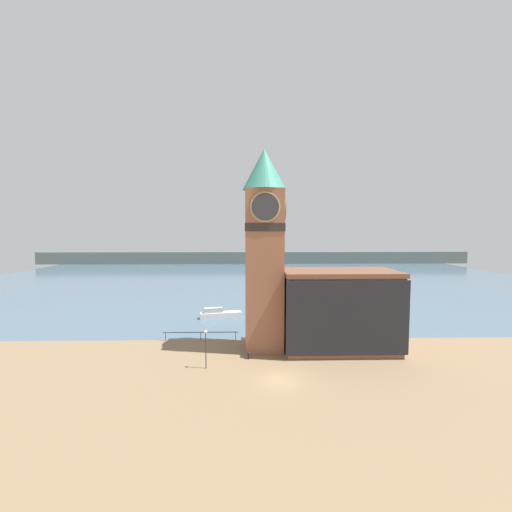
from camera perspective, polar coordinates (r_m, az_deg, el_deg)
name	(u,v)px	position (r m, az deg, el deg)	size (l,w,h in m)	color
ground_plane	(281,380)	(34.23, 4.12, -19.89)	(160.00, 160.00, 0.00)	#846B4C
water	(257,276)	(104.10, 0.25, -3.43)	(160.00, 120.00, 0.00)	slate
far_shoreline	(255,258)	(143.60, -0.23, -0.29)	(180.00, 3.00, 5.00)	slate
pier_railing	(201,333)	(45.20, -9.22, -12.57)	(9.51, 0.08, 1.09)	#333338
clock_tower	(264,245)	(39.75, 1.38, 1.89)	(5.01, 5.01, 23.33)	#935B42
pier_building	(339,310)	(41.76, 13.70, -8.72)	(13.31, 7.34, 9.37)	#935B42
boat_near	(219,314)	(55.85, -6.13, -9.59)	(6.79, 2.75, 1.69)	silver
mooring_bollard_near	(249,355)	(38.82, -1.23, -16.21)	(0.26, 0.26, 0.77)	black
lamp_post	(206,342)	(36.03, -8.37, -13.96)	(0.32, 0.32, 3.95)	#2D2D33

